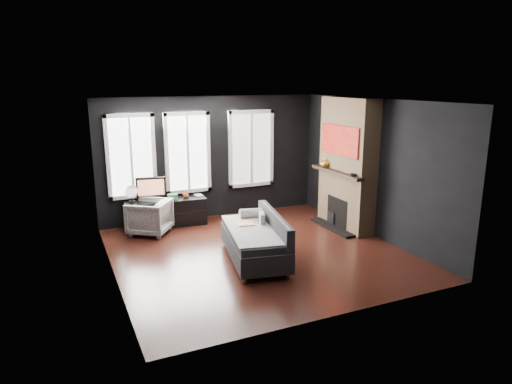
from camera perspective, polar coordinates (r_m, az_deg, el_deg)
name	(u,v)px	position (r m, az deg, el deg)	size (l,w,h in m)	color
floor	(258,252)	(8.33, 0.22, -7.55)	(5.00, 5.00, 0.00)	black
ceiling	(258,101)	(7.76, 0.24, 11.34)	(5.00, 5.00, 0.00)	white
wall_back	(211,158)	(10.23, -5.60, 4.29)	(5.00, 0.02, 2.70)	black
wall_left	(109,194)	(7.29, -17.95, -0.25)	(0.02, 5.00, 2.70)	black
wall_right	(374,168)	(9.24, 14.51, 2.87)	(0.02, 5.00, 2.70)	black
windows	(191,112)	(9.93, -8.16, 9.92)	(4.00, 0.16, 1.76)	white
fireplace	(347,164)	(9.59, 11.35, 3.44)	(0.70, 1.62, 2.70)	#93724C
sofa	(254,237)	(7.86, -0.22, -5.71)	(0.95, 1.91, 0.82)	black
stripe_pillow	(262,221)	(8.13, 0.74, -3.69)	(0.07, 0.32, 0.32)	gray
armchair	(149,215)	(9.44, -13.21, -2.86)	(0.75, 0.70, 0.77)	silver
media_console	(166,212)	(9.92, -11.22, -2.51)	(1.69, 0.53, 0.58)	black
monitor	(151,187)	(9.77, -13.00, 0.59)	(0.62, 0.13, 0.56)	black
desk_fan	(131,193)	(9.72, -15.33, -0.17)	(0.26, 0.26, 0.37)	gray
mug	(186,195)	(9.88, -8.79, -0.35)	(0.13, 0.10, 0.13)	#E45222
book	(195,191)	(9.98, -7.61, 0.10)	(0.16, 0.02, 0.21)	#BFB293
storage_box	(173,197)	(9.79, -10.39, -0.58)	(0.21, 0.13, 0.11)	#36803C
mantel_vase	(325,163)	(9.82, 8.63, 3.66)	(0.19, 0.20, 0.19)	orange
mantel_clock	(353,175)	(9.03, 12.04, 2.12)	(0.13, 0.13, 0.04)	black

